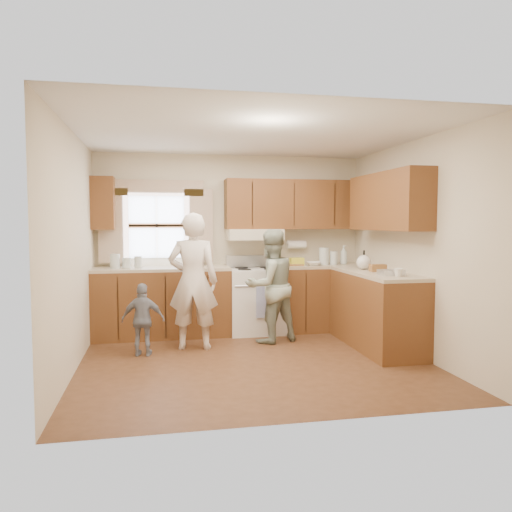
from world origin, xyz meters
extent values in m
plane|color=#462916|center=(0.00, 0.00, 0.00)|extent=(3.80, 3.80, 0.00)
plane|color=white|center=(0.00, 0.00, 2.50)|extent=(3.80, 3.80, 0.00)
plane|color=beige|center=(0.00, 1.75, 1.25)|extent=(3.80, 0.00, 3.80)
plane|color=beige|center=(0.00, -1.75, 1.25)|extent=(3.80, 0.00, 3.80)
plane|color=beige|center=(-1.90, 0.00, 1.25)|extent=(0.00, 3.50, 3.50)
plane|color=beige|center=(1.90, 0.00, 1.25)|extent=(0.00, 3.50, 3.50)
cube|color=#44290E|center=(-0.99, 1.45, 0.45)|extent=(1.82, 0.60, 0.90)
cube|color=#44290E|center=(1.29, 1.45, 0.45)|extent=(1.22, 0.60, 0.90)
cube|color=#41200F|center=(1.60, 0.32, 0.45)|extent=(0.60, 1.65, 0.90)
cube|color=#BEA98F|center=(-0.99, 1.45, 0.92)|extent=(1.82, 0.60, 0.04)
cube|color=#BEA98F|center=(1.29, 1.45, 0.92)|extent=(1.22, 0.60, 0.04)
cube|color=#BEA98F|center=(1.60, 0.32, 0.92)|extent=(0.60, 1.65, 0.04)
cube|color=#44290E|center=(0.90, 1.58, 1.80)|extent=(2.00, 0.33, 0.70)
cube|color=#41200F|center=(-1.75, 1.58, 1.80)|extent=(0.30, 0.33, 0.70)
cube|color=#41200F|center=(1.73, 0.32, 1.80)|extent=(0.33, 1.65, 0.70)
cube|color=beige|center=(0.30, 1.52, 1.38)|extent=(0.76, 0.45, 0.15)
cube|color=silver|center=(-1.05, 1.73, 1.50)|extent=(0.90, 0.03, 0.90)
cube|color=#FFC04B|center=(-1.63, 1.68, 1.50)|extent=(0.40, 0.05, 1.02)
cube|color=#FFC04B|center=(-0.47, 1.68, 1.50)|extent=(0.40, 0.05, 1.02)
cube|color=#FFC04B|center=(-1.05, 1.68, 2.02)|extent=(1.30, 0.05, 0.22)
cylinder|color=white|center=(0.95, 1.65, 1.22)|extent=(0.27, 0.12, 0.12)
imported|color=silver|center=(-0.58, 1.41, 0.99)|extent=(0.16, 0.16, 0.10)
imported|color=silver|center=(1.60, 1.44, 1.08)|extent=(0.15, 0.15, 0.27)
imported|color=silver|center=(1.11, 1.32, 0.97)|extent=(0.22, 0.22, 0.05)
imported|color=silver|center=(1.60, -0.23, 0.99)|extent=(0.12, 0.12, 0.10)
cylinder|color=silver|center=(-1.59, 1.39, 1.04)|extent=(0.12, 0.12, 0.19)
cylinder|color=silver|center=(-1.45, 1.42, 1.01)|extent=(0.11, 0.11, 0.14)
cube|color=olive|center=(0.83, 1.37, 0.95)|extent=(0.25, 0.19, 0.02)
cube|color=gold|center=(0.89, 1.42, 0.99)|extent=(0.19, 0.13, 0.10)
cylinder|color=silver|center=(1.29, 1.41, 1.06)|extent=(0.14, 0.14, 0.24)
cylinder|color=silver|center=(1.44, 1.40, 1.04)|extent=(0.11, 0.11, 0.19)
sphere|color=silver|center=(1.56, 0.63, 1.03)|extent=(0.19, 0.19, 0.19)
cube|color=olive|center=(1.63, 0.36, 0.98)|extent=(0.19, 0.11, 0.09)
cube|color=silver|center=(1.60, -0.07, 0.97)|extent=(0.27, 0.19, 0.06)
cylinder|color=silver|center=(-1.30, 1.42, 1.02)|extent=(0.10, 0.10, 0.16)
cube|color=silver|center=(0.30, 1.43, 0.45)|extent=(0.76, 0.64, 0.90)
cube|color=#B7B7BC|center=(0.30, 1.69, 0.99)|extent=(0.76, 0.10, 0.16)
cylinder|color=#B7B7BC|center=(0.30, 1.11, 0.70)|extent=(0.68, 0.03, 0.03)
cube|color=#5264BF|center=(0.35, 1.09, 0.48)|extent=(0.22, 0.02, 0.42)
cylinder|color=black|center=(0.12, 1.55, 0.91)|extent=(0.18, 0.18, 0.01)
cylinder|color=black|center=(0.48, 1.55, 0.91)|extent=(0.18, 0.18, 0.01)
cylinder|color=black|center=(0.12, 1.30, 0.91)|extent=(0.18, 0.18, 0.01)
cylinder|color=black|center=(0.48, 1.30, 0.91)|extent=(0.18, 0.18, 0.01)
imported|color=silver|center=(-0.62, 0.69, 0.83)|extent=(0.67, 0.50, 1.66)
imported|color=#2B4235|center=(0.38, 0.85, 0.73)|extent=(0.85, 0.76, 1.46)
imported|color=gray|center=(-1.22, 0.48, 0.42)|extent=(0.52, 0.28, 0.85)
camera|label=1|loc=(-1.04, -5.37, 1.56)|focal=35.00mm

